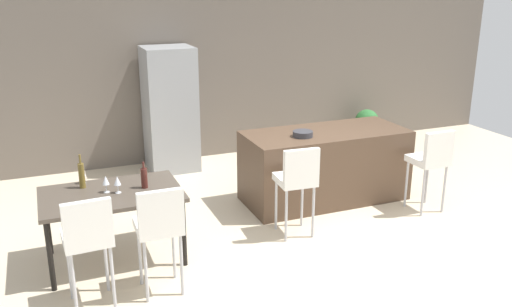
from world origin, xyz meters
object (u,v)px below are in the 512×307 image
at_px(dining_chair_near, 88,235).
at_px(wine_glass_near, 82,172).
at_px(kitchen_island, 325,166).
at_px(wine_bottle_far, 144,178).
at_px(wine_glass_left, 106,181).
at_px(refrigerator, 170,109).
at_px(bar_chair_left, 297,177).
at_px(potted_plant, 367,124).
at_px(wine_glass_middle, 117,181).
at_px(dining_table, 112,199).
at_px(dining_chair_far, 159,224).
at_px(fruit_bowl, 303,134).
at_px(bar_chair_middle, 432,158).
at_px(wine_bottle_right, 82,175).

distance_m(dining_chair_near, wine_glass_near, 1.19).
height_order(kitchen_island, wine_bottle_far, wine_bottle_far).
xyz_separation_m(kitchen_island, wine_glass_left, (-2.81, -0.61, 0.40)).
bearing_deg(refrigerator, wine_glass_left, -116.20).
bearing_deg(dining_chair_near, bar_chair_left, 14.86).
relative_size(refrigerator, potted_plant, 3.00).
height_order(wine_glass_left, wine_glass_middle, same).
xyz_separation_m(dining_table, dining_chair_far, (0.31, -0.80, 0.03)).
height_order(dining_table, wine_bottle_far, wine_bottle_far).
relative_size(dining_chair_near, fruit_bowl, 4.25).
relative_size(bar_chair_middle, wine_bottle_right, 2.97).
distance_m(kitchen_island, wine_bottle_far, 2.54).
xyz_separation_m(dining_table, wine_glass_middle, (0.07, -0.03, 0.19)).
bearing_deg(wine_bottle_right, fruit_bowl, 6.19).
xyz_separation_m(wine_bottle_right, fruit_bowl, (2.63, 0.29, 0.08)).
xyz_separation_m(bar_chair_middle, wine_bottle_right, (-4.01, 0.44, 0.18)).
bearing_deg(bar_chair_middle, refrigerator, 132.54).
bearing_deg(fruit_bowl, wine_bottle_far, -165.72).
bearing_deg(dining_chair_near, kitchen_island, 25.02).
height_order(dining_table, refrigerator, refrigerator).
bearing_deg(wine_bottle_right, wine_bottle_far, -22.04).
bearing_deg(wine_bottle_right, dining_chair_near, -93.22).
height_order(bar_chair_middle, fruit_bowl, bar_chair_middle).
bearing_deg(dining_chair_near, wine_bottle_right, 86.78).
distance_m(dining_table, fruit_bowl, 2.46).
bearing_deg(refrigerator, bar_chair_left, -75.07).
bearing_deg(wine_glass_left, bar_chair_middle, -3.37).
bearing_deg(kitchen_island, wine_glass_left, -167.74).
height_order(bar_chair_middle, potted_plant, bar_chair_middle).
relative_size(bar_chair_left, fruit_bowl, 4.25).
bearing_deg(wine_bottle_right, wine_glass_middle, -41.53).
height_order(bar_chair_middle, wine_glass_left, bar_chair_middle).
bearing_deg(refrigerator, wine_glass_middle, -113.80).
xyz_separation_m(dining_chair_near, wine_glass_middle, (0.37, 0.77, 0.17)).
xyz_separation_m(dining_table, dining_chair_near, (-0.31, -0.80, 0.03)).
relative_size(kitchen_island, dining_chair_far, 1.99).
distance_m(bar_chair_left, bar_chair_middle, 1.81).
height_order(wine_bottle_far, potted_plant, wine_bottle_far).
distance_m(wine_glass_middle, potted_plant, 5.31).
distance_m(dining_table, wine_bottle_far, 0.38).
bearing_deg(dining_chair_far, bar_chair_middle, 9.85).
bearing_deg(bar_chair_middle, wine_bottle_far, 176.55).
height_order(bar_chair_left, dining_table, bar_chair_left).
height_order(dining_chair_near, fruit_bowl, dining_chair_near).
bearing_deg(dining_chair_near, wine_glass_near, 86.56).
xyz_separation_m(wine_glass_near, fruit_bowl, (2.62, 0.16, 0.09)).
distance_m(wine_glass_left, potted_plant, 5.38).
bearing_deg(dining_chair_near, potted_plant, 34.09).
relative_size(wine_glass_near, potted_plant, 0.28).
height_order(bar_chair_middle, refrigerator, refrigerator).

